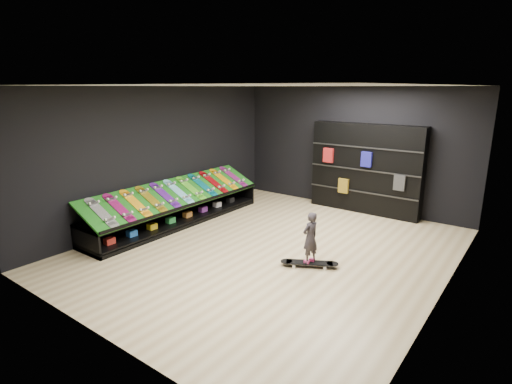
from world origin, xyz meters
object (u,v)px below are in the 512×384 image
Objects in this scene: back_shelving at (366,169)px; child at (310,247)px; display_rack at (178,212)px; floor_skateboard at (309,264)px.

back_shelving reaches higher than child.
display_rack is at bearing -79.31° from child.
display_rack is 8.42× the size of child.
child is at bearing 150.43° from floor_skateboard.
child reaches higher than display_rack.
back_shelving is 3.74m from floor_skateboard.
display_rack is at bearing 146.46° from floor_skateboard.
child is (3.51, -0.24, 0.11)m from display_rack.
floor_skateboard is (3.51, -0.24, -0.20)m from display_rack.
floor_skateboard is (0.49, -3.56, -1.02)m from back_shelving.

